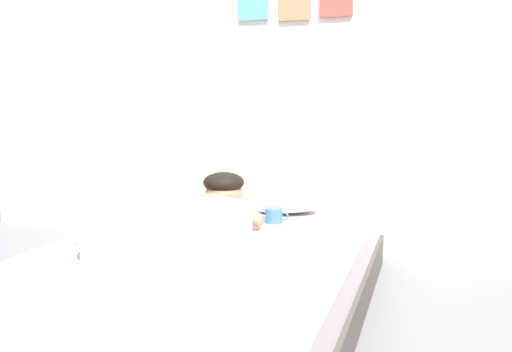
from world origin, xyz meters
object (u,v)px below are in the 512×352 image
Objects in this scene: bed at (213,278)px; pillow at (274,202)px; person_lying at (191,221)px; dog at (124,224)px; coffee_cup at (274,216)px; cell_phone at (183,245)px.

pillow reaches higher than bed.
dog is at bearing -153.02° from person_lying.
person_lying is 0.56m from coffee_cup.
coffee_cup is at bearing 54.82° from dog.
person_lying reaches higher than bed.
person_lying is at bearing 30.88° from cell_phone.
cell_phone is (-0.08, -0.14, 0.18)m from bed.
bed is at bearing -112.03° from coffee_cup.
bed is 14.34× the size of cell_phone.
cell_phone is (-0.16, -0.80, -0.05)m from pillow.
pillow is 0.90× the size of dog.
person_lying reaches higher than pillow.
dog is at bearing -125.18° from coffee_cup.
cell_phone is (0.22, 0.11, -0.10)m from dog.
pillow is 4.16× the size of coffee_cup.
cell_phone is at bearing -101.20° from pillow.
dog is 4.60× the size of coffee_cup.
coffee_cup is (0.45, 0.64, -0.07)m from dog.
cell_phone is (-0.24, -0.54, -0.03)m from coffee_cup.
cell_phone is at bearing -119.20° from bed.
pillow is at bearing 78.80° from cell_phone.
bed is 2.18× the size of person_lying.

